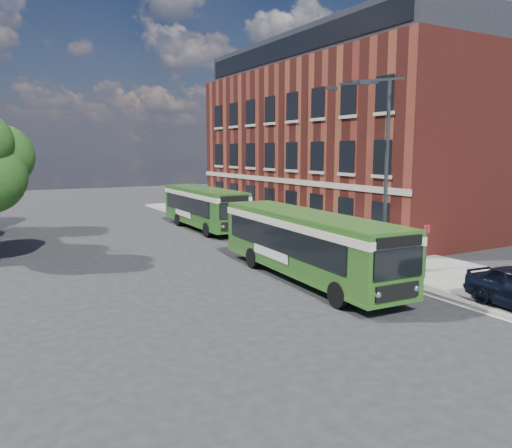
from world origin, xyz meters
TOP-DOWN VIEW (x-y plane):
  - ground at (0.00, 0.00)m, footprint 120.00×120.00m
  - pavement at (7.00, 8.00)m, footprint 6.00×48.00m
  - kerb_line at (3.95, 8.00)m, footprint 0.12×48.00m
  - brick_office at (14.00, 12.00)m, footprint 12.10×26.00m
  - street_lamp at (4.84, -2.00)m, footprint 2.96×2.38m
  - bus_stop_sign at (5.60, -4.20)m, footprint 0.35×0.08m
  - bus_front at (1.15, -1.37)m, footprint 3.15×12.03m
  - bus_rear at (3.00, 14.30)m, footprint 2.84×10.65m
  - pedestrian_a at (4.71, -1.50)m, footprint 0.72×0.57m
  - pedestrian_b at (5.84, -2.81)m, footprint 0.96×0.82m

SIDE VIEW (x-z plane):
  - ground at x=0.00m, z-range 0.00..0.00m
  - kerb_line at x=3.95m, z-range 0.00..0.01m
  - pavement at x=7.00m, z-range 0.00..0.15m
  - pedestrian_b at x=5.84m, z-range 0.15..1.86m
  - pedestrian_a at x=4.71m, z-range 0.15..1.87m
  - bus_stop_sign at x=5.60m, z-range 0.25..2.77m
  - bus_rear at x=3.00m, z-range 0.32..3.34m
  - bus_front at x=1.15m, z-range 0.32..3.34m
  - street_lamp at x=4.84m, z-range 0.29..9.29m
  - brick_office at x=14.00m, z-range -0.13..14.07m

